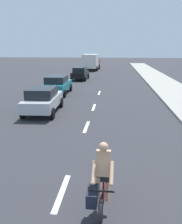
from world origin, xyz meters
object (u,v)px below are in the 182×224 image
Objects in this scene: parked_car_silver at (43,99)px; parked_car_black at (80,73)px; parked_car_teal at (57,84)px; delivery_truck at (91,62)px; cyclist at (101,183)px.

parked_car_black is at bearing 87.44° from parked_car_silver.
parked_car_black is (-0.03, 15.64, -0.00)m from parked_car_silver.
delivery_truck reaches higher than parked_car_teal.
cyclist is 24.83m from parked_car_black.
parked_car_teal is at bearing -72.09° from cyclist.
delivery_truck is at bearing 87.32° from parked_car_silver.
parked_car_teal is 0.69× the size of delivery_truck.
parked_car_silver is (-4.10, 8.85, 0.01)m from cyclist.
delivery_truck is (0.03, 13.23, 0.67)m from parked_car_black.
parked_car_teal is (-4.70, 14.95, 0.01)m from cyclist.
cyclist is at bearing -67.83° from parked_car_silver.
cyclist is 0.42× the size of parked_car_teal.
cyclist is at bearing -81.43° from delivery_truck.
parked_car_teal is 22.79m from delivery_truck.
parked_car_teal and parked_car_black have the same top height.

